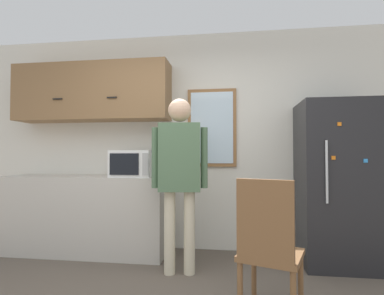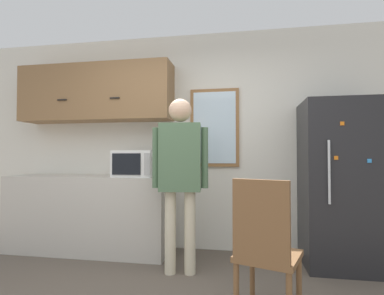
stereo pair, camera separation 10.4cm
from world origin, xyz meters
name	(u,v)px [view 2 (the right image)]	position (x,y,z in m)	size (l,w,h in m)	color
back_wall	(193,141)	(0.00, 2.07, 1.35)	(6.00, 0.06, 2.70)	silver
counter	(90,213)	(-1.22, 1.74, 0.46)	(1.97, 0.61, 0.91)	#BCB7AD
upper_cabinets	(96,94)	(-1.22, 1.85, 1.95)	(1.97, 0.39, 0.71)	olive
microwave	(136,164)	(-0.61, 1.68, 1.07)	(0.47, 0.42, 0.31)	white
person	(180,166)	(0.02, 1.24, 1.05)	(0.55, 0.27, 1.73)	beige
refrigerator	(343,184)	(1.66, 1.70, 0.87)	(0.81, 0.69, 1.73)	#232326
chair	(265,246)	(0.78, 0.45, 0.55)	(0.52, 0.52, 1.00)	brown
window	(215,128)	(0.28, 2.03, 1.51)	(0.60, 0.05, 0.96)	olive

